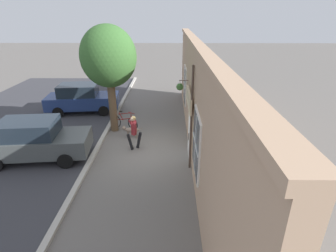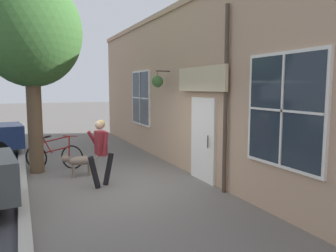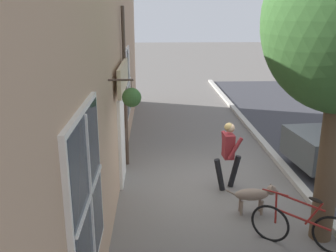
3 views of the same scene
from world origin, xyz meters
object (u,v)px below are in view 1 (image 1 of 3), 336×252
Objects in this scene: leaning_bicycle at (124,122)px; parked_car_nearest_curb at (82,98)px; pedestrian_walking at (134,130)px; dog_on_leash at (131,130)px; street_tree_by_curb at (109,60)px; parked_car_mid_block at (34,140)px.

leaning_bicycle is 3.99m from parked_car_nearest_curb.
pedestrian_walking reaches higher than dog_on_leash.
pedestrian_walking is 3.63m from street_tree_by_curb.
dog_on_leash is 0.71× the size of leaning_bicycle.
parked_car_mid_block is (3.19, 3.21, 0.50)m from leaning_bicycle.
street_tree_by_curb is 1.19× the size of parked_car_nearest_curb.
leaning_bicycle is 0.35× the size of parked_car_nearest_curb.
street_tree_by_curb is at bearing 32.98° from leaning_bicycle.
leaning_bicycle is 0.35× the size of parked_car_mid_block.
dog_on_leash is 3.51m from street_tree_by_curb.
parked_car_nearest_curb reaches higher than pedestrian_walking.
parked_car_nearest_curb is (3.86, -4.85, -0.07)m from pedestrian_walking.
parked_car_mid_block is (3.69, 2.06, 0.47)m from dog_on_leash.
parked_car_mid_block is (0.17, 5.77, 0.00)m from parked_car_nearest_curb.
parked_car_nearest_curb is at bearing -47.75° from street_tree_by_curb.
leaning_bicycle is at bearing -69.90° from pedestrian_walking.
dog_on_leash is at bearing -150.83° from parked_car_mid_block.
leaning_bicycle is (-0.44, -0.28, -3.31)m from street_tree_by_curb.
parked_car_nearest_curb is at bearing -91.70° from parked_car_mid_block.
street_tree_by_curb reaches higher than dog_on_leash.
leaning_bicycle is at bearing -66.46° from dog_on_leash.
parked_car_nearest_curb is 5.77m from parked_car_mid_block.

